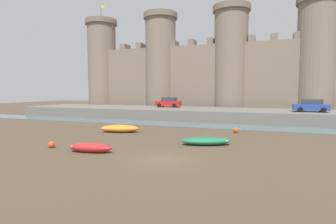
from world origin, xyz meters
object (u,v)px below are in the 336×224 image
Objects in this scene: mooring_buoy_mid_mud at (51,145)px; car_quay_centre_east at (311,106)px; rowboat_midflat_right at (206,141)px; rowboat_near_channel_left at (90,147)px; mooring_buoy_near_channel at (236,130)px; car_quay_centre_west at (169,102)px; rowboat_midflat_left at (120,128)px.

car_quay_centre_east is at bearing 47.33° from mooring_buoy_mid_mud.
rowboat_near_channel_left is at bearing -143.16° from rowboat_midflat_right.
rowboat_near_channel_left reaches higher than mooring_buoy_near_channel.
mooring_buoy_mid_mud is at bearing -154.50° from rowboat_midflat_right.
car_quay_centre_east reaches higher than mooring_buoy_mid_mud.
car_quay_centre_east reaches higher than rowboat_midflat_right.
car_quay_centre_west is at bearing 171.27° from car_quay_centre_east.
rowboat_midflat_right is at bearing 25.50° from mooring_buoy_mid_mud.
rowboat_midflat_left is 1.02× the size of car_quay_centre_east.
rowboat_near_channel_left is 6.57× the size of mooring_buoy_mid_mud.
rowboat_midflat_left is at bearing -144.55° from car_quay_centre_east.
rowboat_midflat_right is (7.02, 5.26, -0.02)m from rowboat_near_channel_left.
rowboat_midflat_right is 19.95m from car_quay_centre_east.
rowboat_near_channel_left is 28.19m from car_quay_centre_east.
car_quay_centre_east is at bearing 60.12° from rowboat_midflat_right.
car_quay_centre_east reaches higher than mooring_buoy_near_channel.
rowboat_midflat_right is at bearing -119.88° from car_quay_centre_east.
car_quay_centre_east is (20.55, 22.29, 2.13)m from mooring_buoy_mid_mud.
rowboat_midflat_left is 24.13m from car_quay_centre_east.
rowboat_near_channel_left is 3.64m from mooring_buoy_mid_mud.
rowboat_midflat_left is at bearing -87.15° from car_quay_centre_west.
car_quay_centre_east is at bearing -8.73° from car_quay_centre_west.
car_quay_centre_east reaches higher than rowboat_midflat_left.
rowboat_midflat_left is 8.39m from mooring_buoy_mid_mud.
rowboat_midflat_left is 1.02× the size of rowboat_midflat_right.
mooring_buoy_mid_mud is at bearing 177.19° from rowboat_near_channel_left.
rowboat_near_channel_left is 0.79× the size of rowboat_midflat_right.
car_quay_centre_west reaches higher than rowboat_midflat_left.
mooring_buoy_near_channel is 18.17m from car_quay_centre_west.
mooring_buoy_near_channel is 0.12× the size of car_quay_centre_east.
car_quay_centre_east is (20.44, -3.14, 0.00)m from car_quay_centre_west.
rowboat_near_channel_left is 25.92m from car_quay_centre_west.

